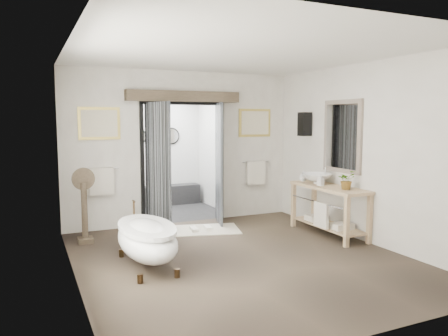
{
  "coord_description": "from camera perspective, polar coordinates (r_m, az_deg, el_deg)",
  "views": [
    {
      "loc": [
        -2.75,
        -5.43,
        1.99
      ],
      "look_at": [
        0.0,
        0.6,
        1.25
      ],
      "focal_mm": 35.0,
      "sensor_mm": 36.0,
      "label": 1
    }
  ],
  "objects": [
    {
      "name": "soap_bottle_a",
      "position": [
        7.71,
        12.5,
        -1.51
      ],
      "size": [
        0.11,
        0.11,
        0.21
      ],
      "primitive_type": "imported",
      "rotation": [
        0.0,
        0.0,
        0.24
      ],
      "color": "gray",
      "rests_on": "vanity"
    },
    {
      "name": "shower_room",
      "position": [
        9.87,
        -8.21,
        -0.01
      ],
      "size": [
        2.22,
        2.01,
        2.51
      ],
      "color": "black",
      "rests_on": "ground_plane"
    },
    {
      "name": "room_shell",
      "position": [
        5.97,
        2.53,
        5.11
      ],
      "size": [
        4.52,
        5.02,
        2.91
      ],
      "color": "silver",
      "rests_on": "ground_plane"
    },
    {
      "name": "clawfoot_tub",
      "position": [
        6.06,
        -10.05,
        -9.1
      ],
      "size": [
        0.72,
        1.61,
        0.78
      ],
      "color": "#382615",
      "rests_on": "ground_plane"
    },
    {
      "name": "back_wall_dressing",
      "position": [
        8.23,
        -4.98,
        3.37
      ],
      "size": [
        3.82,
        0.79,
        2.52
      ],
      "color": "black",
      "rests_on": "ground_plane"
    },
    {
      "name": "pedestal_mirror",
      "position": [
        7.4,
        -17.76,
        -5.34
      ],
      "size": [
        0.36,
        0.23,
        1.23
      ],
      "color": "brown",
      "rests_on": "ground_plane"
    },
    {
      "name": "plant",
      "position": [
        7.4,
        15.7,
        -1.5
      ],
      "size": [
        0.32,
        0.29,
        0.31
      ],
      "primitive_type": "imported",
      "rotation": [
        0.0,
        0.0,
        0.17
      ],
      "color": "gray",
      "rests_on": "vanity"
    },
    {
      "name": "ground_plane",
      "position": [
        6.4,
        2.28,
        -11.75
      ],
      "size": [
        5.0,
        5.0,
        0.0
      ],
      "primitive_type": "plane",
      "color": "brown"
    },
    {
      "name": "vanity",
      "position": [
        7.75,
        13.45,
        -4.85
      ],
      "size": [
        0.57,
        1.6,
        0.85
      ],
      "color": "tan",
      "rests_on": "ground_plane"
    },
    {
      "name": "slippers",
      "position": [
        7.92,
        -3.03,
        -7.87
      ],
      "size": [
        0.41,
        0.3,
        0.05
      ],
      "color": "white",
      "rests_on": "rug"
    },
    {
      "name": "basin",
      "position": [
        7.95,
        12.02,
        -1.35
      ],
      "size": [
        0.6,
        0.6,
        0.18
      ],
      "primitive_type": "imported",
      "rotation": [
        0.0,
        0.0,
        -0.13
      ],
      "color": "white",
      "rests_on": "vanity"
    },
    {
      "name": "soap_bottle_b",
      "position": [
        8.22,
        10.31,
        -1.05
      ],
      "size": [
        0.17,
        0.17,
        0.19
      ],
      "primitive_type": "imported",
      "rotation": [
        0.0,
        0.0,
        -0.21
      ],
      "color": "gray",
      "rests_on": "vanity"
    },
    {
      "name": "rug",
      "position": [
        7.97,
        -2.44,
        -8.05
      ],
      "size": [
        1.36,
        1.08,
        0.01
      ],
      "primitive_type": "cube",
      "rotation": [
        0.0,
        0.0,
        -0.26
      ],
      "color": "beige",
      "rests_on": "ground_plane"
    }
  ]
}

